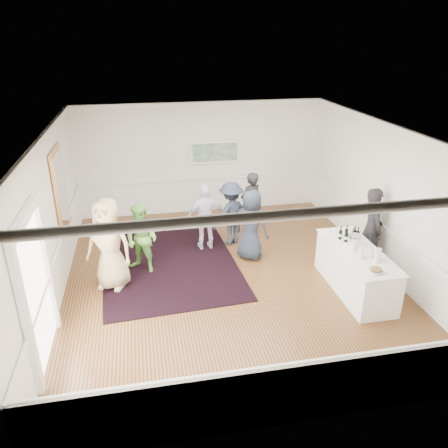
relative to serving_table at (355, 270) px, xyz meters
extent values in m
plane|color=brown|center=(-2.45, 1.00, -0.47)|extent=(8.00, 8.00, 0.00)
cube|color=white|center=(-2.45, 1.00, 2.73)|extent=(7.00, 8.00, 0.02)
cube|color=white|center=(-5.95, 1.00, 1.13)|extent=(0.02, 8.00, 3.20)
cube|color=white|center=(1.05, 1.00, 1.13)|extent=(0.02, 8.00, 3.20)
cube|color=white|center=(-2.45, 5.00, 1.13)|extent=(7.00, 0.02, 3.20)
cube|color=white|center=(-2.45, -3.00, 1.13)|extent=(7.00, 0.02, 3.20)
cube|color=#F39E47|center=(-5.90, 2.30, 1.33)|extent=(0.04, 1.25, 1.85)
cube|color=white|center=(-5.88, 2.30, 1.33)|extent=(0.01, 1.05, 1.65)
cube|color=white|center=(-5.88, -1.72, 0.73)|extent=(0.10, 0.14, 2.40)
cube|color=white|center=(-5.88, -0.08, 0.73)|extent=(0.10, 0.14, 2.40)
cube|color=white|center=(-5.88, -0.90, 2.01)|extent=(0.10, 1.78, 0.16)
cube|color=white|center=(-5.91, -0.90, 0.73)|extent=(0.02, 1.50, 2.40)
cube|color=white|center=(-2.05, 4.95, 1.31)|extent=(1.44, 0.05, 0.66)
cube|color=#246035|center=(-2.05, 4.92, 1.31)|extent=(1.30, 0.01, 0.52)
cube|color=black|center=(-3.68, 1.84, -0.46)|extent=(3.25, 4.13, 0.02)
cube|color=white|center=(0.00, 0.00, -0.01)|extent=(0.81, 2.22, 0.91)
cube|color=white|center=(0.00, 0.00, 0.45)|extent=(0.87, 2.28, 0.02)
imported|color=black|center=(0.75, 0.87, 0.48)|extent=(0.49, 0.71, 1.90)
imported|color=tan|center=(-4.92, 1.13, 0.52)|extent=(1.14, 0.97, 1.98)
imported|color=#6EBE4C|center=(-4.26, 1.67, 0.32)|extent=(0.97, 0.93, 1.57)
imported|color=silver|center=(-2.71, 2.49, 0.36)|extent=(0.99, 0.45, 1.65)
imported|color=#202836|center=(-2.05, 2.64, 0.35)|extent=(1.21, 1.01, 1.63)
imported|color=black|center=(-1.47, 2.99, 0.40)|extent=(0.75, 0.65, 1.73)
imported|color=#202836|center=(-1.75, 1.81, 0.38)|extent=(0.97, 0.95, 1.69)
cylinder|color=#59A43A|center=(-0.11, -0.30, 0.58)|extent=(0.12, 0.12, 0.24)
cylinder|color=#DE4A41|center=(0.08, -0.31, 0.58)|extent=(0.12, 0.12, 0.24)
cylinder|color=#7BA53B|center=(-0.13, -0.02, 0.58)|extent=(0.12, 0.12, 0.24)
cylinder|color=white|center=(0.12, -0.51, 0.58)|extent=(0.12, 0.12, 0.24)
cylinder|color=#81235B|center=(0.19, -0.41, 0.58)|extent=(0.12, 0.12, 0.24)
cylinder|color=silver|center=(0.00, 0.21, 0.57)|extent=(0.26, 0.26, 0.25)
imported|color=white|center=(-0.08, -0.86, 0.49)|extent=(0.27, 0.27, 0.07)
cylinder|color=olive|center=(-0.08, -0.86, 0.51)|extent=(0.19, 0.19, 0.04)
camera|label=1|loc=(-4.14, -7.12, 4.50)|focal=35.00mm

